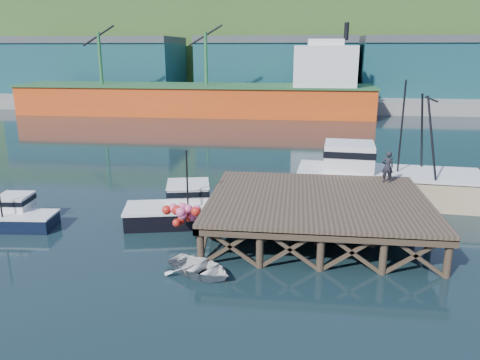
% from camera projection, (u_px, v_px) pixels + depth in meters
% --- Properties ---
extents(ground, '(300.00, 300.00, 0.00)m').
position_uv_depth(ground, '(221.00, 228.00, 27.17)').
color(ground, black).
rests_on(ground, ground).
extents(wharf, '(12.00, 10.00, 2.62)m').
position_uv_depth(wharf, '(318.00, 201.00, 25.83)').
color(wharf, brown).
rests_on(wharf, ground).
extents(far_quay, '(160.00, 40.00, 2.00)m').
position_uv_depth(far_quay, '(276.00, 95.00, 93.78)').
color(far_quay, gray).
rests_on(far_quay, ground).
extents(warehouse_left, '(32.00, 16.00, 9.00)m').
position_uv_depth(warehouse_left, '(97.00, 67.00, 91.58)').
color(warehouse_left, '#184751').
rests_on(warehouse_left, far_quay).
extents(warehouse_mid, '(28.00, 16.00, 9.00)m').
position_uv_depth(warehouse_mid, '(276.00, 68.00, 87.51)').
color(warehouse_mid, '#184751').
rests_on(warehouse_mid, far_quay).
extents(warehouse_right, '(30.00, 16.00, 9.00)m').
position_uv_depth(warehouse_right, '(443.00, 69.00, 84.02)').
color(warehouse_right, '#184751').
rests_on(warehouse_right, far_quay).
extents(cargo_ship, '(55.50, 10.00, 13.75)m').
position_uv_depth(cargo_ship, '(216.00, 93.00, 73.12)').
color(cargo_ship, '#E94B15').
rests_on(cargo_ship, ground).
extents(hillside, '(220.00, 50.00, 22.00)m').
position_uv_depth(hillside, '(283.00, 45.00, 119.73)').
color(hillside, '#2D511E').
rests_on(hillside, ground).
extents(boat_navy, '(5.57, 3.14, 3.39)m').
position_uv_depth(boat_navy, '(10.00, 216.00, 27.26)').
color(boat_navy, black).
rests_on(boat_navy, ground).
extents(boat_black, '(7.86, 6.52, 4.60)m').
position_uv_depth(boat_black, '(188.00, 208.00, 28.08)').
color(boat_black, black).
rests_on(boat_black, ground).
extents(trawler, '(12.52, 5.38, 8.16)m').
position_uv_depth(trawler, '(384.00, 177.00, 31.74)').
color(trawler, tan).
rests_on(trawler, ground).
extents(dinghy, '(4.09, 3.73, 0.69)m').
position_uv_depth(dinghy, '(200.00, 268.00, 21.54)').
color(dinghy, silver).
rests_on(dinghy, ground).
extents(dockworker, '(0.73, 0.49, 1.95)m').
position_uv_depth(dockworker, '(387.00, 167.00, 28.62)').
color(dockworker, black).
rests_on(dockworker, wharf).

